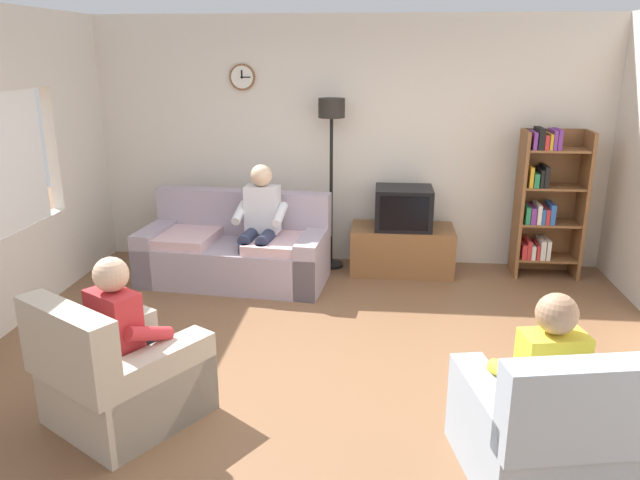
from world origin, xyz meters
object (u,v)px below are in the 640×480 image
Objects in this scene: armchair_near_bookshelf at (542,433)px; person_on_couch at (260,219)px; tv_stand at (402,249)px; tv at (403,208)px; bookshelf at (545,202)px; person_in_left_armchair at (129,330)px; armchair_near_window at (122,379)px; floor_lamp at (331,137)px; couch at (235,252)px; person_in_right_armchair at (541,375)px.

person_on_couch reaches higher than armchair_near_bookshelf.
armchair_near_bookshelf is 0.82× the size of person_on_couch.
tv_stand is 1.83× the size of tv.
bookshelf is 4.49m from person_in_left_armchair.
armchair_near_bookshelf is 2.57m from person_in_left_armchair.
bookshelf is at bearing 42.25° from person_in_left_armchair.
armchair_near_window is (-3.37, -3.09, -0.52)m from bookshelf.
tv is 3.43m from armchair_near_bookshelf.
floor_lamp reaches higher than person_in_left_armchair.
floor_lamp is 3.51m from armchair_near_window.
person_in_left_armchair is (-2.52, 0.41, 0.32)m from armchair_near_bookshelf.
bookshelf reaches higher than armchair_near_window.
tv is at bearing -176.43° from bookshelf.
bookshelf is at bearing 8.93° from couch.
armchair_near_window is (-1.89, -3.00, -0.43)m from tv.
person_in_left_armchair is (-1.06, -3.05, -0.85)m from floor_lamp.
person_in_right_armchair is (-0.02, 0.09, 0.32)m from armchair_near_bookshelf.
person_in_right_armchair is (0.66, -3.25, -0.12)m from tv.
person_on_couch is (-1.45, -0.52, -0.02)m from tv.
person_in_left_armchair is 1.00× the size of person_in_right_armchair.
tv is at bearing 57.81° from armchair_near_window.
tv_stand is 0.47m from tv.
armchair_near_bookshelf is (2.56, -0.34, 0.00)m from armchair_near_window.
armchair_near_window reaches higher than tv_stand.
armchair_near_window is at bearing 174.40° from person_in_right_armchair.
tv_stand is 0.89× the size of person_on_couch.
tv is 0.59× the size of armchair_near_bookshelf.
person_on_couch is at bearing -168.13° from bookshelf.
person_in_left_armchair is at bearing 170.68° from armchair_near_bookshelf.
tv is 3.46m from person_in_left_armchair.
floor_lamp is 1.49× the size of person_on_couch.
tv_stand is at bearing 101.34° from person_in_right_armchair.
tv is at bearing 57.80° from person_in_left_armchair.
bookshelf is 2.35m from floor_lamp.
tv_stand is 0.94× the size of armchair_near_window.
armchair_near_window is at bearing -137.45° from bookshelf.
person_on_couch reaches higher than tv.
floor_lamp is (-0.78, 0.10, 1.20)m from tv_stand.
person_on_couch is 1.11× the size of person_in_left_armchair.
person_on_couch is (0.29, -0.11, 0.39)m from couch.
tv_stand is 1.61m from person_on_couch.
couch is 1.07× the size of floor_lamp.
armchair_near_window is at bearing -121.98° from tv_stand.
tv reaches higher than couch.
tv_stand is at bearing -177.38° from bookshelf.
person_in_left_armchair is 2.52m from person_in_right_armchair.
person_in_right_armchair is at bearing -7.42° from person_in_left_armchair.
person_in_left_armchair is (-0.39, -2.40, -0.09)m from person_on_couch.
couch is at bearing 159.49° from person_on_couch.
floor_lamp reaches higher than armchair_near_bookshelf.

